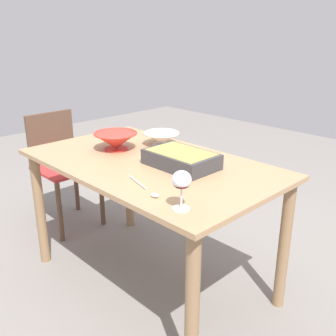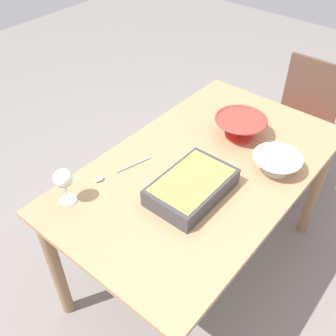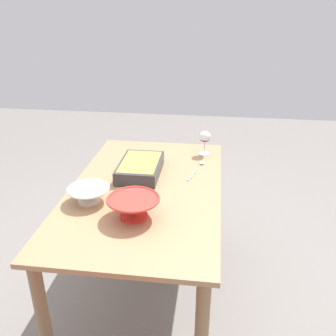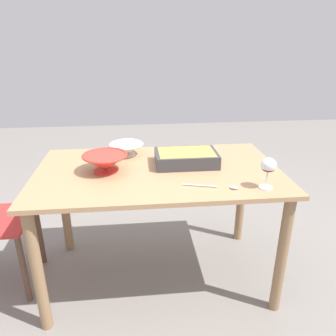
{
  "view_description": "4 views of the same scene",
  "coord_description": "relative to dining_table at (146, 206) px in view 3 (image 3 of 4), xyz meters",
  "views": [
    {
      "loc": [
        -1.52,
        1.34,
        1.46
      ],
      "look_at": [
        -0.2,
        0.05,
        0.8
      ],
      "focal_mm": 41.56,
      "sensor_mm": 36.0,
      "label": 1
    },
    {
      "loc": [
        -1.14,
        -0.74,
        1.96
      ],
      "look_at": [
        -0.13,
        0.1,
        0.8
      ],
      "focal_mm": 41.7,
      "sensor_mm": 36.0,
      "label": 2
    },
    {
      "loc": [
        1.82,
        0.37,
        1.76
      ],
      "look_at": [
        -0.09,
        0.12,
        0.87
      ],
      "focal_mm": 39.62,
      "sensor_mm": 36.0,
      "label": 3
    },
    {
      "loc": [
        0.12,
        1.76,
        1.51
      ],
      "look_at": [
        -0.04,
        0.16,
        0.85
      ],
      "focal_mm": 34.66,
      "sensor_mm": 36.0,
      "label": 4
    }
  ],
  "objects": [
    {
      "name": "serving_spoon",
      "position": [
        -0.3,
        0.28,
        0.12
      ],
      "size": [
        0.28,
        0.1,
        0.01
      ],
      "color": "silver",
      "rests_on": "dining_table"
    },
    {
      "name": "small_bowl",
      "position": [
        0.19,
        -0.27,
        0.16
      ],
      "size": [
        0.22,
        0.22,
        0.08
      ],
      "color": "white",
      "rests_on": "dining_table"
    },
    {
      "name": "ground_plane",
      "position": [
        0.0,
        0.0,
        -0.66
      ],
      "size": [
        8.0,
        8.0,
        0.0
      ],
      "primitive_type": "plane",
      "color": "gray"
    },
    {
      "name": "dining_table",
      "position": [
        0.0,
        0.0,
        0.0
      ],
      "size": [
        1.44,
        0.84,
        0.77
      ],
      "color": "tan",
      "rests_on": "ground_plane"
    },
    {
      "name": "casserole_dish",
      "position": [
        -0.18,
        -0.06,
        0.16
      ],
      "size": [
        0.37,
        0.24,
        0.08
      ],
      "color": "#38383D",
      "rests_on": "dining_table"
    },
    {
      "name": "mixing_bowl",
      "position": [
        0.31,
        -0.0,
        0.17
      ],
      "size": [
        0.26,
        0.26,
        0.11
      ],
      "color": "red",
      "rests_on": "dining_table"
    },
    {
      "name": "wine_glass",
      "position": [
        -0.54,
        0.31,
        0.23
      ],
      "size": [
        0.08,
        0.08,
        0.17
      ],
      "color": "white",
      "rests_on": "dining_table"
    }
  ]
}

